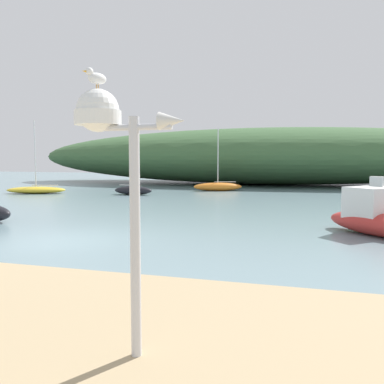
% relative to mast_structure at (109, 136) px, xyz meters
% --- Properties ---
extents(ground_plane, '(120.00, 120.00, 0.00)m').
position_rel_mast_structure_xyz_m(ground_plane, '(-4.90, 6.63, -2.76)').
color(ground_plane, gray).
extents(distant_hill, '(50.45, 15.16, 5.71)m').
position_rel_mast_structure_xyz_m(distant_hill, '(-1.92, 37.75, 0.10)').
color(distant_hill, '#3D6038').
rests_on(distant_hill, ground).
extents(mast_structure, '(1.31, 0.54, 3.09)m').
position_rel_mast_structure_xyz_m(mast_structure, '(0.00, 0.00, 0.00)').
color(mast_structure, silver).
rests_on(mast_structure, beach_sand).
extents(seagull_on_radar, '(0.21, 0.30, 0.22)m').
position_rel_mast_structure_xyz_m(seagull_on_radar, '(-0.14, -0.01, 0.67)').
color(seagull_on_radar, orange).
rests_on(seagull_on_radar, mast_structure).
extents(motorboat_east_reach, '(3.46, 3.62, 1.56)m').
position_rel_mast_structure_xyz_m(motorboat_east_reach, '(4.34, 10.21, -2.20)').
color(motorboat_east_reach, '#B72D28').
rests_on(motorboat_east_reach, ground).
extents(sailboat_outer_mooring, '(4.54, 2.74, 5.36)m').
position_rel_mast_structure_xyz_m(sailboat_outer_mooring, '(-17.04, 21.23, -2.48)').
color(sailboat_outer_mooring, gold).
rests_on(sailboat_outer_mooring, ground).
extents(sailboat_near_shore, '(2.81, 0.95, 3.67)m').
position_rel_mast_structure_xyz_m(sailboat_near_shore, '(-9.67, 22.14, -2.42)').
color(sailboat_near_shore, black).
rests_on(sailboat_near_shore, ground).
extents(motorboat_west_reach, '(2.59, 1.53, 1.29)m').
position_rel_mast_structure_xyz_m(motorboat_west_reach, '(6.87, 27.53, -2.29)').
color(motorboat_west_reach, white).
rests_on(motorboat_west_reach, ground).
extents(sailboat_far_right, '(4.04, 2.47, 4.94)m').
position_rel_mast_structure_xyz_m(sailboat_far_right, '(-4.67, 27.40, -2.40)').
color(sailboat_far_right, orange).
rests_on(sailboat_far_right, ground).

